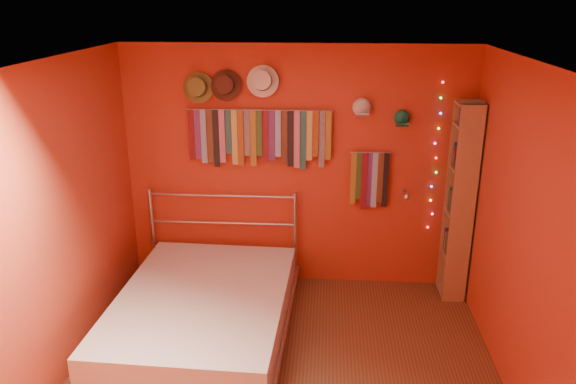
% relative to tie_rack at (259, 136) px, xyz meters
% --- Properties ---
extents(ground, '(3.50, 3.50, 0.00)m').
position_rel_tie_rack_xyz_m(ground, '(0.37, -1.69, -1.61)').
color(ground, brown).
rests_on(ground, ground).
extents(back_wall, '(3.50, 0.02, 2.50)m').
position_rel_tie_rack_xyz_m(back_wall, '(0.37, 0.06, -0.36)').
color(back_wall, '#9F3819').
rests_on(back_wall, ground).
extents(right_wall, '(0.02, 3.50, 2.50)m').
position_rel_tie_rack_xyz_m(right_wall, '(2.12, -1.69, -0.36)').
color(right_wall, '#9F3819').
rests_on(right_wall, ground).
extents(left_wall, '(0.02, 3.50, 2.50)m').
position_rel_tie_rack_xyz_m(left_wall, '(-1.38, -1.69, -0.36)').
color(left_wall, '#9F3819').
rests_on(left_wall, ground).
extents(ceiling, '(3.50, 3.50, 0.02)m').
position_rel_tie_rack_xyz_m(ceiling, '(0.37, -1.69, 0.89)').
color(ceiling, white).
rests_on(ceiling, back_wall).
extents(tie_rack, '(1.45, 0.03, 0.60)m').
position_rel_tie_rack_xyz_m(tie_rack, '(0.00, 0.00, 0.00)').
color(tie_rack, '#A9A9AE').
rests_on(tie_rack, back_wall).
extents(small_tie_rack, '(0.40, 0.03, 0.60)m').
position_rel_tie_rack_xyz_m(small_tie_rack, '(1.11, 0.00, -0.42)').
color(small_tie_rack, '#A9A9AE').
rests_on(small_tie_rack, back_wall).
extents(fedora_olive, '(0.30, 0.16, 0.30)m').
position_rel_tie_rack_xyz_m(fedora_olive, '(-0.59, -0.03, 0.47)').
color(fedora_olive, olive).
rests_on(fedora_olive, back_wall).
extents(fedora_brown, '(0.30, 0.16, 0.30)m').
position_rel_tie_rack_xyz_m(fedora_brown, '(-0.32, -0.03, 0.50)').
color(fedora_brown, '#482519').
rests_on(fedora_brown, back_wall).
extents(fedora_white, '(0.31, 0.17, 0.31)m').
position_rel_tie_rack_xyz_m(fedora_white, '(0.04, -0.03, 0.54)').
color(fedora_white, white).
rests_on(fedora_white, back_wall).
extents(cap_white, '(0.18, 0.23, 0.18)m').
position_rel_tie_rack_xyz_m(cap_white, '(1.00, 0.01, 0.29)').
color(cap_white, silver).
rests_on(cap_white, back_wall).
extents(cap_green, '(0.17, 0.21, 0.17)m').
position_rel_tie_rack_xyz_m(cap_green, '(1.39, 0.01, 0.20)').
color(cap_green, '#176B4E').
rests_on(cap_green, back_wall).
extents(fairy_lights, '(0.06, 0.02, 1.51)m').
position_rel_tie_rack_xyz_m(fairy_lights, '(1.75, 0.02, -0.20)').
color(fairy_lights, '#FF3333').
rests_on(fairy_lights, back_wall).
extents(reading_lamp, '(0.07, 0.28, 0.08)m').
position_rel_tie_rack_xyz_m(reading_lamp, '(1.46, -0.16, -0.54)').
color(reading_lamp, '#A9A9AE').
rests_on(reading_lamp, back_wall).
extents(bookshelf, '(0.25, 0.34, 2.00)m').
position_rel_tie_rack_xyz_m(bookshelf, '(2.03, -0.16, -0.59)').
color(bookshelf, '#A87F4B').
rests_on(bookshelf, ground).
extents(bed, '(1.63, 2.16, 1.03)m').
position_rel_tie_rack_xyz_m(bed, '(-0.40, -1.11, -1.37)').
color(bed, '#A9A9AE').
rests_on(bed, ground).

